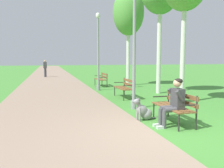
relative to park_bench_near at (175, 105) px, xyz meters
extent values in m
plane|color=#478E38|center=(-0.60, -0.82, -0.51)|extent=(120.00, 120.00, 0.00)
cube|color=gray|center=(-3.02, 23.18, -0.49)|extent=(4.20, 60.00, 0.04)
cube|color=brown|center=(-0.27, 0.00, -0.06)|extent=(0.14, 1.50, 0.04)
cube|color=brown|center=(-0.10, 0.00, -0.06)|extent=(0.14, 1.50, 0.04)
cube|color=brown|center=(0.08, 0.00, -0.06)|extent=(0.14, 1.50, 0.04)
cube|color=brown|center=(0.18, 0.00, 0.08)|extent=(0.04, 1.50, 0.11)
cube|color=brown|center=(0.18, 0.00, 0.26)|extent=(0.04, 1.50, 0.11)
cylinder|color=#2D2B28|center=(-0.30, 0.69, -0.29)|extent=(0.04, 0.04, 0.45)
cylinder|color=#2D2B28|center=(0.18, 0.69, -0.09)|extent=(0.04, 0.04, 0.85)
cube|color=#2D2B28|center=(-0.10, 0.69, 0.12)|extent=(0.45, 0.04, 0.03)
cylinder|color=#2D2B28|center=(-0.30, -0.69, -0.29)|extent=(0.04, 0.04, 0.45)
cylinder|color=#2D2B28|center=(0.18, -0.69, -0.09)|extent=(0.04, 0.04, 0.85)
cube|color=#2D2B28|center=(-0.10, -0.69, 0.12)|extent=(0.45, 0.04, 0.03)
cube|color=brown|center=(-0.26, 4.28, -0.06)|extent=(0.14, 1.50, 0.04)
cube|color=brown|center=(-0.08, 4.28, -0.06)|extent=(0.14, 1.50, 0.04)
cube|color=brown|center=(0.09, 4.28, -0.06)|extent=(0.14, 1.50, 0.04)
cube|color=brown|center=(0.20, 4.28, 0.08)|extent=(0.04, 1.50, 0.11)
cube|color=brown|center=(0.20, 4.28, 0.26)|extent=(0.04, 1.50, 0.11)
cylinder|color=#2D2B28|center=(-0.28, 4.97, -0.29)|extent=(0.04, 0.04, 0.45)
cylinder|color=#2D2B28|center=(0.20, 4.97, -0.09)|extent=(0.04, 0.04, 0.85)
cube|color=#2D2B28|center=(-0.08, 4.97, 0.12)|extent=(0.45, 0.04, 0.03)
cylinder|color=#2D2B28|center=(-0.28, 3.59, -0.29)|extent=(0.04, 0.04, 0.45)
cylinder|color=#2D2B28|center=(0.20, 3.59, -0.09)|extent=(0.04, 0.04, 0.85)
cube|color=#2D2B28|center=(-0.08, 3.59, 0.12)|extent=(0.45, 0.04, 0.03)
cube|color=brown|center=(-0.29, 8.90, -0.06)|extent=(0.14, 1.50, 0.04)
cube|color=brown|center=(-0.12, 8.90, -0.06)|extent=(0.14, 1.50, 0.04)
cube|color=brown|center=(0.06, 8.90, -0.06)|extent=(0.14, 1.50, 0.04)
cube|color=brown|center=(0.16, 8.90, 0.08)|extent=(0.04, 1.50, 0.11)
cube|color=brown|center=(0.16, 8.90, 0.26)|extent=(0.04, 1.50, 0.11)
cylinder|color=#2D2B28|center=(-0.32, 9.59, -0.29)|extent=(0.04, 0.04, 0.45)
cylinder|color=#2D2B28|center=(0.16, 9.59, -0.09)|extent=(0.04, 0.04, 0.85)
cube|color=#2D2B28|center=(-0.12, 9.59, 0.12)|extent=(0.45, 0.04, 0.03)
cylinder|color=#2D2B28|center=(-0.32, 8.21, -0.29)|extent=(0.04, 0.04, 0.45)
cylinder|color=#2D2B28|center=(0.16, 8.21, -0.09)|extent=(0.04, 0.04, 0.85)
cube|color=#2D2B28|center=(-0.12, 8.21, 0.12)|extent=(0.45, 0.04, 0.03)
cylinder|color=#4C4C51|center=(-0.31, -0.17, -0.04)|extent=(0.42, 0.14, 0.14)
cylinder|color=#4C4C51|center=(-0.52, -0.17, -0.28)|extent=(0.11, 0.11, 0.47)
cube|color=silver|center=(-0.60, -0.17, -0.48)|extent=(0.24, 0.09, 0.07)
cylinder|color=#4C4C51|center=(-0.31, -0.37, -0.04)|extent=(0.42, 0.14, 0.14)
cylinder|color=#4C4C51|center=(-0.52, -0.37, -0.28)|extent=(0.11, 0.11, 0.47)
cube|color=silver|center=(-0.60, -0.37, -0.48)|extent=(0.24, 0.09, 0.07)
cube|color=#3F3F42|center=(-0.10, -0.27, 0.22)|extent=(0.22, 0.36, 0.52)
cylinder|color=#3F3F42|center=(-0.16, -0.07, 0.32)|extent=(0.25, 0.09, 0.30)
cylinder|color=#3F3F42|center=(-0.16, -0.47, 0.32)|extent=(0.25, 0.09, 0.30)
sphere|color=tan|center=(-0.12, -0.27, 0.62)|extent=(0.21, 0.21, 0.21)
ellipsoid|color=black|center=(-0.09, -0.27, 0.67)|extent=(0.22, 0.23, 0.14)
ellipsoid|color=gray|center=(-0.61, 0.53, -0.35)|extent=(0.42, 0.36, 0.32)
ellipsoid|color=gray|center=(-0.75, 0.49, -0.23)|extent=(0.54, 0.33, 0.48)
ellipsoid|color=#595959|center=(-0.70, 0.50, -0.19)|extent=(0.39, 0.27, 0.27)
cylinder|color=gray|center=(-0.89, 0.52, -0.32)|extent=(0.06, 0.06, 0.38)
cylinder|color=gray|center=(-0.86, 0.40, -0.32)|extent=(0.06, 0.06, 0.38)
cylinder|color=gray|center=(-0.86, 0.47, -0.08)|extent=(0.15, 0.19, 0.19)
ellipsoid|color=gray|center=(-0.94, 0.45, 0.05)|extent=(0.25, 0.19, 0.16)
cone|color=#595959|center=(-1.03, 0.42, 0.04)|extent=(0.12, 0.11, 0.09)
cone|color=#595959|center=(-0.91, 0.50, 0.15)|extent=(0.06, 0.06, 0.09)
cone|color=#595959|center=(-0.89, 0.41, 0.15)|extent=(0.06, 0.06, 0.09)
cylinder|color=gray|center=(-0.41, 0.57, -0.49)|extent=(0.28, 0.11, 0.04)
cylinder|color=gray|center=(-0.45, 1.99, -0.36)|extent=(0.20, 0.20, 0.30)
cylinder|color=gray|center=(-0.45, 1.99, 1.37)|extent=(0.11, 0.11, 3.76)
cylinder|color=gray|center=(-0.62, 7.07, -0.36)|extent=(0.20, 0.20, 0.30)
cylinder|color=gray|center=(-0.62, 7.07, 1.46)|extent=(0.11, 0.11, 3.95)
ellipsoid|color=silver|center=(-0.62, 7.07, 3.56)|extent=(0.24, 0.24, 0.32)
cylinder|color=silver|center=(1.77, 2.52, 1.48)|extent=(0.18, 0.18, 3.98)
cylinder|color=silver|center=(2.09, 5.16, 1.72)|extent=(0.22, 0.22, 4.46)
cylinder|color=silver|center=(1.77, 8.92, 1.40)|extent=(0.24, 0.24, 3.83)
ellipsoid|color=#569E42|center=(1.77, 8.92, 4.20)|extent=(1.98, 2.11, 2.95)
cylinder|color=#383842|center=(-3.57, 17.27, -0.07)|extent=(0.22, 0.22, 0.88)
cube|color=#3F3F42|center=(-3.57, 17.27, 0.65)|extent=(0.32, 0.20, 0.56)
sphere|color=tan|center=(-3.57, 17.27, 1.04)|extent=(0.20, 0.20, 0.20)
camera|label=1|loc=(-3.30, -5.52, 1.24)|focal=37.23mm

